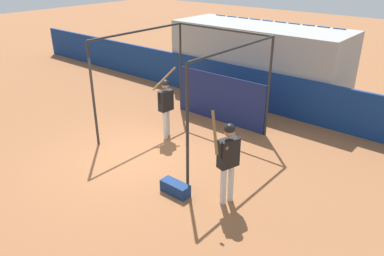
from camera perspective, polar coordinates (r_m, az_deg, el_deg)
The scene contains 7 objects.
ground_plane at distance 10.24m, azimuth -8.94°, elevation -4.11°, with size 60.00×60.00×0.00m, color #935B38.
outfield_wall at distance 13.54m, azimuth 7.10°, elevation 6.48°, with size 24.00×0.12×1.39m.
bleacher_section at distance 14.40m, azimuth 10.03°, elevation 10.05°, with size 6.50×2.40×2.67m.
batting_cage at distance 11.31m, azimuth 2.55°, elevation 6.15°, with size 3.41×3.64×2.96m.
player_batter at distance 10.75m, azimuth -4.01°, elevation 3.85°, with size 0.57×0.94×1.96m.
player_waiting at distance 7.76m, azimuth 5.50°, elevation -4.23°, with size 0.51×0.81×2.14m.
equipment_bag at distance 8.52m, azimuth -2.57°, elevation -9.12°, with size 0.70×0.28×0.28m.
Camera 1 is at (6.89, -5.80, 4.88)m, focal length 35.00 mm.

